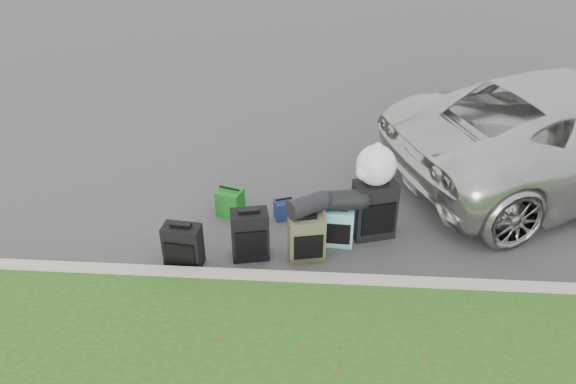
# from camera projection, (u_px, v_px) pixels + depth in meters

# --- Properties ---
(ground) EXTENTS (120.00, 120.00, 0.00)m
(ground) POSITION_uv_depth(u_px,v_px,m) (295.00, 235.00, 7.44)
(ground) COLOR #383535
(ground) RESTS_ON ground
(curb) EXTENTS (120.00, 0.18, 0.15)m
(curb) POSITION_uv_depth(u_px,v_px,m) (290.00, 281.00, 6.56)
(curb) COLOR #9E937F
(curb) RESTS_ON ground
(suitcase_small_black) EXTENTS (0.48, 0.30, 0.56)m
(suitcase_small_black) POSITION_uv_depth(u_px,v_px,m) (183.00, 246.00, 6.78)
(suitcase_small_black) COLOR black
(suitcase_small_black) RESTS_ON ground
(suitcase_large_black_left) EXTENTS (0.50, 0.36, 0.66)m
(suitcase_large_black_left) POSITION_uv_depth(u_px,v_px,m) (250.00, 235.00, 6.90)
(suitcase_large_black_left) COLOR black
(suitcase_large_black_left) RESTS_ON ground
(suitcase_olive) EXTENTS (0.48, 0.35, 0.60)m
(suitcase_olive) POSITION_uv_depth(u_px,v_px,m) (306.00, 238.00, 6.89)
(suitcase_olive) COLOR #3A3B25
(suitcase_olive) RESTS_ON ground
(suitcase_teal) EXTENTS (0.38, 0.24, 0.53)m
(suitcase_teal) POSITION_uv_depth(u_px,v_px,m) (339.00, 227.00, 7.16)
(suitcase_teal) COLOR teal
(suitcase_teal) RESTS_ON ground
(suitcase_large_black_right) EXTENTS (0.60, 0.46, 0.80)m
(suitcase_large_black_right) POSITION_uv_depth(u_px,v_px,m) (374.00, 209.00, 7.25)
(suitcase_large_black_right) COLOR black
(suitcase_large_black_right) RESTS_ON ground
(tote_green) EXTENTS (0.40, 0.36, 0.38)m
(tote_green) POSITION_uv_depth(u_px,v_px,m) (230.00, 202.00, 7.78)
(tote_green) COLOR #166618
(tote_green) RESTS_ON ground
(tote_navy) EXTENTS (0.30, 0.27, 0.27)m
(tote_navy) POSITION_uv_depth(u_px,v_px,m) (284.00, 210.00, 7.73)
(tote_navy) COLOR #16234E
(tote_navy) RESTS_ON ground
(duffel_left) EXTENTS (0.52, 0.47, 0.25)m
(duffel_left) POSITION_uv_depth(u_px,v_px,m) (307.00, 205.00, 6.74)
(duffel_left) COLOR black
(duffel_left) RESTS_ON suitcase_olive
(duffel_right) EXTENTS (0.50, 0.32, 0.26)m
(duffel_right) POSITION_uv_depth(u_px,v_px,m) (344.00, 200.00, 6.96)
(duffel_right) COLOR black
(duffel_right) RESTS_ON suitcase_teal
(trash_bag) EXTENTS (0.50, 0.50, 0.50)m
(trash_bag) POSITION_uv_depth(u_px,v_px,m) (376.00, 165.00, 6.91)
(trash_bag) COLOR silver
(trash_bag) RESTS_ON suitcase_large_black_right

